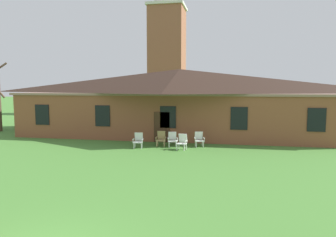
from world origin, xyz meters
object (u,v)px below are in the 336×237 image
at_px(lawn_chair_middle, 182,142).
at_px(lawn_chair_right_end, 199,139).
at_px(lawn_chair_left_end, 172,139).
at_px(lawn_chair_by_porch, 138,140).
at_px(lawn_chair_near_door, 161,138).

height_order(lawn_chair_middle, lawn_chair_right_end, same).
bearing_deg(lawn_chair_middle, lawn_chair_right_end, 52.02).
distance_m(lawn_chair_left_end, lawn_chair_right_end, 1.71).
bearing_deg(lawn_chair_by_porch, lawn_chair_right_end, 17.53).
relative_size(lawn_chair_near_door, lawn_chair_right_end, 1.00).
bearing_deg(lawn_chair_middle, lawn_chair_left_end, 133.63).
bearing_deg(lawn_chair_right_end, lawn_chair_middle, -127.98).
xyz_separation_m(lawn_chair_left_end, lawn_chair_middle, (0.74, -0.77, 0.00)).
bearing_deg(lawn_chair_near_door, lawn_chair_left_end, -10.94).
distance_m(lawn_chair_left_end, lawn_chair_middle, 1.07).
relative_size(lawn_chair_by_porch, lawn_chair_middle, 1.00).
relative_size(lawn_chair_by_porch, lawn_chair_left_end, 1.00).
height_order(lawn_chair_near_door, lawn_chair_left_end, same).
height_order(lawn_chair_by_porch, lawn_chair_left_end, same).
distance_m(lawn_chair_by_porch, lawn_chair_near_door, 1.56).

